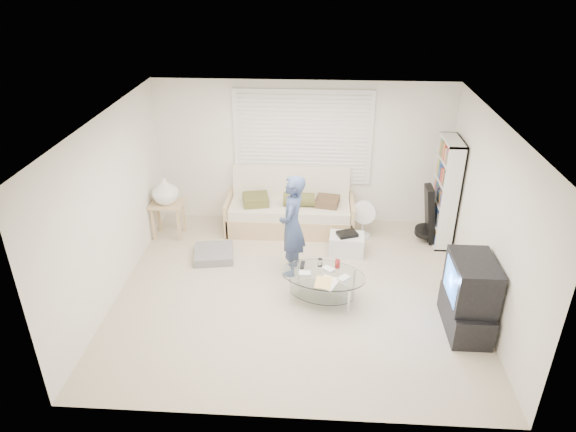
# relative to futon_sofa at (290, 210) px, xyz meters

# --- Properties ---
(ground) EXTENTS (5.00, 5.00, 0.00)m
(ground) POSITION_rel_futon_sofa_xyz_m (0.19, -1.88, -0.35)
(ground) COLOR #B1A58A
(ground) RESTS_ON ground
(room_shell) EXTENTS (5.02, 4.52, 2.51)m
(room_shell) POSITION_rel_futon_sofa_xyz_m (0.19, -1.40, 1.28)
(room_shell) COLOR silver
(room_shell) RESTS_ON ground
(window_blinds) EXTENTS (2.32, 0.08, 1.62)m
(window_blinds) POSITION_rel_futon_sofa_xyz_m (0.19, 0.32, 1.20)
(window_blinds) COLOR silver
(window_blinds) RESTS_ON ground
(futon_sofa) EXTENTS (2.17, 0.87, 1.06)m
(futon_sofa) POSITION_rel_futon_sofa_xyz_m (0.00, 0.00, 0.00)
(futon_sofa) COLOR tan
(futon_sofa) RESTS_ON ground
(grey_floor_pillow) EXTENTS (0.69, 0.69, 0.14)m
(grey_floor_pillow) POSITION_rel_futon_sofa_xyz_m (-1.15, -1.05, -0.28)
(grey_floor_pillow) COLOR slate
(grey_floor_pillow) RESTS_ON ground
(side_table) EXTENTS (0.54, 0.44, 1.07)m
(side_table) POSITION_rel_futon_sofa_xyz_m (-2.03, -0.38, 0.45)
(side_table) COLOR tan
(side_table) RESTS_ON ground
(bookshelf) EXTENTS (0.28, 0.75, 1.77)m
(bookshelf) POSITION_rel_futon_sofa_xyz_m (2.51, -0.27, 0.54)
(bookshelf) COLOR white
(bookshelf) RESTS_ON ground
(guitar_case) EXTENTS (0.35, 0.36, 0.97)m
(guitar_case) POSITION_rel_futon_sofa_xyz_m (2.30, -0.31, 0.08)
(guitar_case) COLOR black
(guitar_case) RESTS_ON ground
(floor_fan) EXTENTS (0.41, 0.27, 0.67)m
(floor_fan) POSITION_rel_futon_sofa_xyz_m (1.24, -0.21, 0.04)
(floor_fan) COLOR white
(floor_fan) RESTS_ON ground
(storage_bin) EXTENTS (0.57, 0.42, 0.38)m
(storage_bin) POSITION_rel_futon_sofa_xyz_m (0.95, -0.79, -0.18)
(storage_bin) COLOR white
(storage_bin) RESTS_ON ground
(tv_unit) EXTENTS (0.51, 0.93, 1.01)m
(tv_unit) POSITION_rel_futon_sofa_xyz_m (2.38, -2.54, 0.14)
(tv_unit) COLOR black
(tv_unit) RESTS_ON ground
(coffee_table) EXTENTS (1.30, 0.97, 0.55)m
(coffee_table) POSITION_rel_futon_sofa_xyz_m (0.57, -2.06, 0.00)
(coffee_table) COLOR silver
(coffee_table) RESTS_ON ground
(standing_person) EXTENTS (0.46, 0.62, 1.57)m
(standing_person) POSITION_rel_futon_sofa_xyz_m (0.11, -1.38, 0.44)
(standing_person) COLOR navy
(standing_person) RESTS_ON ground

